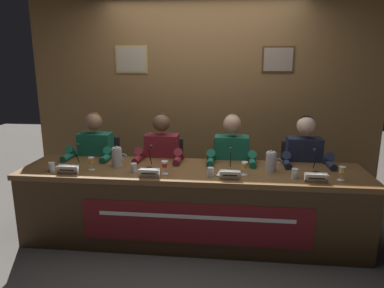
% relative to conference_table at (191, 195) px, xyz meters
% --- Properties ---
extents(ground_plane, '(12.00, 12.00, 0.00)m').
position_rel_conference_table_xyz_m(ground_plane, '(-0.00, 0.11, -0.50)').
color(ground_plane, '#4C4742').
extents(wall_back_panelled, '(4.54, 0.14, 2.60)m').
position_rel_conference_table_xyz_m(wall_back_panelled, '(-0.00, 1.49, 0.80)').
color(wall_back_panelled, brown).
rests_on(wall_back_panelled, ground_plane).
extents(conference_table, '(3.34, 0.77, 0.73)m').
position_rel_conference_table_xyz_m(conference_table, '(0.00, 0.00, 0.00)').
color(conference_table, brown).
rests_on(conference_table, ground_plane).
extents(chair_far_left, '(0.44, 0.44, 0.88)m').
position_rel_conference_table_xyz_m(chair_far_left, '(-1.14, 0.68, -0.08)').
color(chair_far_left, black).
rests_on(chair_far_left, ground_plane).
extents(panelist_far_left, '(0.51, 0.48, 1.21)m').
position_rel_conference_table_xyz_m(panelist_far_left, '(-1.14, 0.48, 0.20)').
color(panelist_far_left, black).
rests_on(panelist_far_left, ground_plane).
extents(nameplate_far_left, '(0.20, 0.06, 0.08)m').
position_rel_conference_table_xyz_m(nameplate_far_left, '(-1.14, -0.16, 0.27)').
color(nameplate_far_left, white).
rests_on(nameplate_far_left, conference_table).
extents(juice_glass_far_left, '(0.06, 0.06, 0.12)m').
position_rel_conference_table_xyz_m(juice_glass_far_left, '(-0.96, -0.02, 0.32)').
color(juice_glass_far_left, white).
rests_on(juice_glass_far_left, conference_table).
extents(water_cup_far_left, '(0.06, 0.06, 0.08)m').
position_rel_conference_table_xyz_m(water_cup_far_left, '(-1.32, -0.10, 0.27)').
color(water_cup_far_left, silver).
rests_on(water_cup_far_left, conference_table).
extents(microphone_far_left, '(0.06, 0.17, 0.22)m').
position_rel_conference_table_xyz_m(microphone_far_left, '(-1.16, 0.07, 0.30)').
color(microphone_far_left, black).
rests_on(microphone_far_left, conference_table).
extents(chair_center_left, '(0.44, 0.44, 0.88)m').
position_rel_conference_table_xyz_m(chair_center_left, '(-0.38, 0.68, -0.08)').
color(chair_center_left, black).
rests_on(chair_center_left, ground_plane).
extents(panelist_center_left, '(0.51, 0.48, 1.21)m').
position_rel_conference_table_xyz_m(panelist_center_left, '(-0.38, 0.48, 0.20)').
color(panelist_center_left, black).
rests_on(panelist_center_left, ground_plane).
extents(nameplate_center_left, '(0.19, 0.06, 0.08)m').
position_rel_conference_table_xyz_m(nameplate_center_left, '(-0.36, -0.18, 0.27)').
color(nameplate_center_left, white).
rests_on(nameplate_center_left, conference_table).
extents(juice_glass_center_left, '(0.06, 0.06, 0.12)m').
position_rel_conference_table_xyz_m(juice_glass_center_left, '(-0.24, -0.07, 0.32)').
color(juice_glass_center_left, white).
rests_on(juice_glass_center_left, conference_table).
extents(water_cup_center_left, '(0.06, 0.06, 0.08)m').
position_rel_conference_table_xyz_m(water_cup_center_left, '(-0.54, -0.04, 0.27)').
color(water_cup_center_left, silver).
rests_on(water_cup_center_left, conference_table).
extents(microphone_center_left, '(0.06, 0.17, 0.22)m').
position_rel_conference_table_xyz_m(microphone_center_left, '(-0.42, 0.09, 0.30)').
color(microphone_center_left, black).
rests_on(microphone_center_left, conference_table).
extents(chair_center_right, '(0.44, 0.44, 0.88)m').
position_rel_conference_table_xyz_m(chair_center_right, '(0.38, 0.68, -0.08)').
color(chair_center_right, black).
rests_on(chair_center_right, ground_plane).
extents(panelist_center_right, '(0.51, 0.48, 1.21)m').
position_rel_conference_table_xyz_m(panelist_center_right, '(0.38, 0.48, 0.20)').
color(panelist_center_right, black).
rests_on(panelist_center_right, ground_plane).
extents(nameplate_center_right, '(0.18, 0.06, 0.08)m').
position_rel_conference_table_xyz_m(nameplate_center_right, '(0.37, -0.15, 0.27)').
color(nameplate_center_right, white).
rests_on(nameplate_center_right, conference_table).
extents(juice_glass_center_right, '(0.06, 0.06, 0.12)m').
position_rel_conference_table_xyz_m(juice_glass_center_right, '(0.50, -0.02, 0.32)').
color(juice_glass_center_right, white).
rests_on(juice_glass_center_right, conference_table).
extents(water_cup_center_right, '(0.06, 0.06, 0.08)m').
position_rel_conference_table_xyz_m(water_cup_center_right, '(0.19, -0.10, 0.27)').
color(water_cup_center_right, silver).
rests_on(water_cup_center_right, conference_table).
extents(microphone_center_right, '(0.06, 0.17, 0.22)m').
position_rel_conference_table_xyz_m(microphone_center_right, '(0.37, 0.08, 0.30)').
color(microphone_center_right, black).
rests_on(microphone_center_right, conference_table).
extents(chair_far_right, '(0.44, 0.44, 0.88)m').
position_rel_conference_table_xyz_m(chair_far_right, '(1.14, 0.68, -0.08)').
color(chair_far_right, black).
rests_on(chair_far_right, ground_plane).
extents(panelist_far_right, '(0.51, 0.48, 1.21)m').
position_rel_conference_table_xyz_m(panelist_far_right, '(1.14, 0.48, 0.20)').
color(panelist_far_right, black).
rests_on(panelist_far_right, ground_plane).
extents(nameplate_far_right, '(0.20, 0.06, 0.08)m').
position_rel_conference_table_xyz_m(nameplate_far_right, '(1.11, -0.15, 0.27)').
color(nameplate_far_right, white).
rests_on(nameplate_far_right, conference_table).
extents(juice_glass_far_right, '(0.06, 0.06, 0.12)m').
position_rel_conference_table_xyz_m(juice_glass_far_right, '(1.34, -0.07, 0.32)').
color(juice_glass_far_right, white).
rests_on(juice_glass_far_right, conference_table).
extents(water_cup_far_right, '(0.06, 0.06, 0.08)m').
position_rel_conference_table_xyz_m(water_cup_far_right, '(0.95, -0.05, 0.27)').
color(water_cup_far_right, silver).
rests_on(water_cup_far_right, conference_table).
extents(microphone_far_right, '(0.06, 0.17, 0.22)m').
position_rel_conference_table_xyz_m(microphone_far_right, '(1.16, 0.13, 0.30)').
color(microphone_far_right, black).
rests_on(microphone_far_right, conference_table).
extents(water_pitcher_left_side, '(0.15, 0.10, 0.21)m').
position_rel_conference_table_xyz_m(water_pitcher_left_side, '(-0.75, 0.12, 0.32)').
color(water_pitcher_left_side, silver).
rests_on(water_pitcher_left_side, conference_table).
extents(water_pitcher_right_side, '(0.15, 0.10, 0.21)m').
position_rel_conference_table_xyz_m(water_pitcher_right_side, '(0.75, 0.12, 0.32)').
color(water_pitcher_right_side, silver).
rests_on(water_pitcher_right_side, conference_table).
extents(document_stack_center_right, '(0.23, 0.18, 0.01)m').
position_rel_conference_table_xyz_m(document_stack_center_right, '(0.36, -0.05, 0.24)').
color(document_stack_center_right, white).
rests_on(document_stack_center_right, conference_table).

